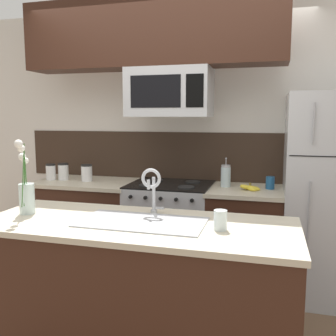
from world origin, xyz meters
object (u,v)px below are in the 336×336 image
(drinking_glass, at_px, (220,220))
(french_press, at_px, (226,176))
(sink_faucet, at_px, (152,185))
(banana_bunch, at_px, (250,188))
(microwave, at_px, (170,93))
(coffee_tin, at_px, (270,183))
(storage_jar_short, at_px, (87,173))
(flower_vase, at_px, (26,193))
(storage_jar_tall, at_px, (51,172))
(stove_range, at_px, (170,231))
(storage_jar_medium, at_px, (63,172))

(drinking_glass, bearing_deg, french_press, 95.42)
(sink_faucet, relative_size, drinking_glass, 2.69)
(banana_bunch, bearing_deg, microwave, 176.95)
(banana_bunch, distance_m, sink_faucet, 1.16)
(coffee_tin, relative_size, sink_faucet, 0.36)
(banana_bunch, relative_size, french_press, 0.72)
(storage_jar_short, height_order, coffee_tin, storage_jar_short)
(microwave, height_order, drinking_glass, microwave)
(microwave, height_order, flower_vase, microwave)
(microwave, relative_size, drinking_glass, 6.54)
(banana_bunch, relative_size, sink_faucet, 0.62)
(storage_jar_short, xyz_separation_m, banana_bunch, (1.59, -0.05, -0.06))
(microwave, xyz_separation_m, storage_jar_tall, (-1.24, -0.02, -0.77))
(stove_range, relative_size, flower_vase, 1.88)
(storage_jar_short, bearing_deg, sink_faucet, -45.84)
(flower_vase, bearing_deg, banana_bunch, 41.01)
(microwave, relative_size, flower_vase, 1.51)
(banana_bunch, xyz_separation_m, coffee_tin, (0.17, 0.11, 0.03))
(coffee_tin, distance_m, drinking_glass, 1.35)
(drinking_glass, bearing_deg, banana_bunch, 85.34)
(drinking_glass, bearing_deg, sink_faucet, 155.01)
(microwave, height_order, sink_faucet, microwave)
(stove_range, distance_m, coffee_tin, 1.03)
(microwave, bearing_deg, french_press, 9.09)
(sink_faucet, bearing_deg, microwave, 98.73)
(storage_jar_medium, distance_m, coffee_tin, 2.02)
(french_press, bearing_deg, microwave, -170.91)
(banana_bunch, height_order, drinking_glass, drinking_glass)
(storage_jar_short, relative_size, sink_faucet, 0.54)
(microwave, bearing_deg, coffee_tin, 4.52)
(coffee_tin, bearing_deg, banana_bunch, -146.64)
(microwave, height_order, storage_jar_medium, microwave)
(storage_jar_short, distance_m, banana_bunch, 1.59)
(stove_range, bearing_deg, storage_jar_short, -179.37)
(drinking_glass, height_order, flower_vase, flower_vase)
(microwave, bearing_deg, storage_jar_short, 179.22)
(banana_bunch, distance_m, drinking_glass, 1.22)
(microwave, distance_m, storage_jar_short, 1.15)
(storage_jar_short, height_order, french_press, french_press)
(storage_jar_medium, xyz_separation_m, flower_vase, (0.48, -1.25, 0.05))
(storage_jar_short, bearing_deg, storage_jar_tall, -175.97)
(french_press, distance_m, coffee_tin, 0.40)
(french_press, bearing_deg, banana_bunch, -28.03)
(storage_jar_short, xyz_separation_m, coffee_tin, (1.75, 0.06, -0.03))
(storage_jar_medium, relative_size, storage_jar_short, 1.02)
(coffee_tin, bearing_deg, drinking_glass, -101.37)
(microwave, height_order, banana_bunch, microwave)
(stove_range, distance_m, sink_faucet, 1.24)
(drinking_glass, distance_m, flower_vase, 1.28)
(stove_range, relative_size, banana_bunch, 4.87)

